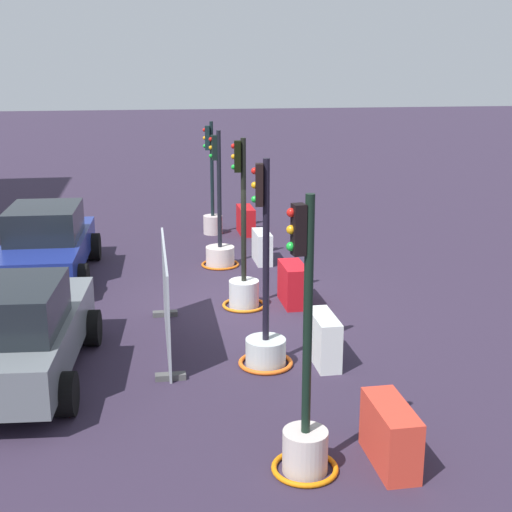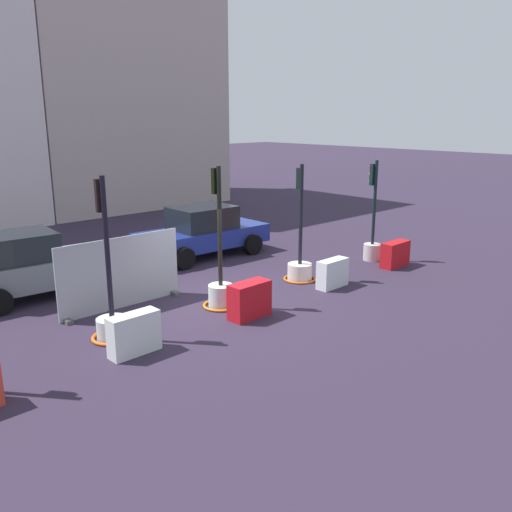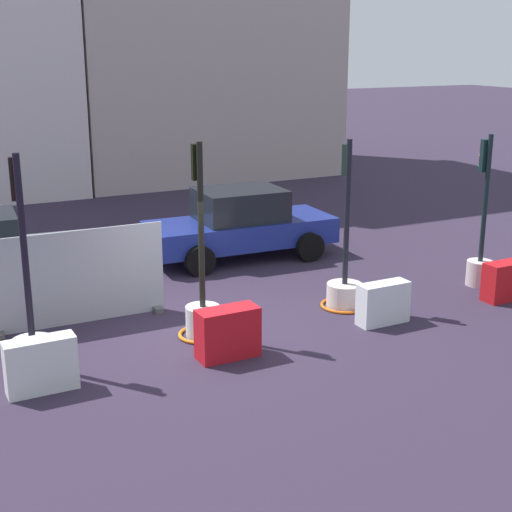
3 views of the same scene
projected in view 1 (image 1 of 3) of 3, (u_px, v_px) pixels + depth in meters
ground_plane at (241, 305)px, 15.16m from camera, size 120.00×120.00×0.00m
traffic_light_0 at (305, 424)px, 8.92m from camera, size 0.86×0.86×3.57m
traffic_light_1 at (265, 335)px, 12.08m from camera, size 0.94×0.94×3.53m
traffic_light_2 at (244, 281)px, 14.94m from camera, size 0.92×0.92×3.53m
traffic_light_3 at (220, 247)px, 17.93m from camera, size 0.95×0.95×3.38m
traffic_light_4 at (212, 210)px, 21.14m from camera, size 0.56×0.56×3.30m
construction_barrier_0 at (390, 435)px, 9.15m from camera, size 1.16×0.47×0.82m
construction_barrier_1 at (324, 339)px, 12.20m from camera, size 1.08×0.39×0.85m
construction_barrier_2 at (293, 284)px, 15.14m from camera, size 1.06×0.49×0.87m
construction_barrier_3 at (262, 247)px, 18.26m from camera, size 1.02×0.39×0.80m
construction_barrier_4 at (246, 220)px, 21.24m from camera, size 1.11×0.44×0.80m
car_blue_estate at (46, 243)px, 16.89m from camera, size 4.64×2.31×1.72m
car_grey_saloon at (19, 332)px, 11.37m from camera, size 4.40×2.33×1.77m
site_fence_panel at (166, 300)px, 12.88m from camera, size 3.34×0.50×1.81m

